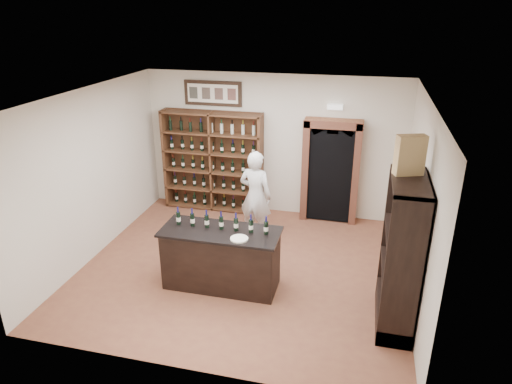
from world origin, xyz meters
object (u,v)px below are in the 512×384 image
Objects in this scene: side_cabinet at (401,277)px; wine_crate at (410,155)px; counter_bottle_0 at (178,218)px; wine_shelf at (213,161)px; shopkeeper at (256,196)px; tasting_counter at (221,259)px.

side_cabinet is 1.73m from wine_crate.
counter_bottle_0 is 0.14× the size of side_cabinet.
wine_shelf reaches higher than shopkeeper.
counter_bottle_0 is at bearing 74.19° from shopkeeper.
counter_bottle_0 is at bearing -82.46° from wine_shelf.
shopkeeper is at bearing 123.47° from wine_crate.
counter_bottle_0 is at bearing 174.02° from side_cabinet.
wine_crate is at bearing 155.34° from shopkeeper.
side_cabinet is at bearing -6.28° from tasting_counter.
wine_shelf is 1.24× the size of shopkeeper.
shopkeeper is at bearing 62.73° from counter_bottle_0.
counter_bottle_0 is 3.64m from wine_crate.
shopkeeper is at bearing 85.24° from tasting_counter.
side_cabinet is 1.24× the size of shopkeeper.
side_cabinet is (2.72, -0.30, 0.26)m from tasting_counter.
side_cabinet is 4.13× the size of wine_crate.
side_cabinet reaches higher than shopkeeper.
counter_bottle_0 is (0.38, -2.87, 0.01)m from wine_shelf.
wine_shelf is at bearing 110.56° from tasting_counter.
counter_bottle_0 is at bearing 175.15° from tasting_counter.
counter_bottle_0 is 0.17× the size of shopkeeper.
shopkeeper reaches higher than counter_bottle_0.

